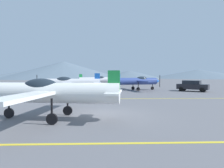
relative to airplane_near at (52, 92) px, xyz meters
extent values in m
plane|color=slate|center=(2.93, 1.28, -1.48)|extent=(400.00, 400.00, 0.00)
cube|color=yellow|center=(2.93, -3.72, -1.47)|extent=(80.00, 0.16, 0.01)
cube|color=yellow|center=(2.93, 8.78, -1.47)|extent=(80.00, 0.16, 0.01)
cylinder|color=white|center=(0.29, -0.04, -0.04)|extent=(6.83, 2.04, 1.09)
ellipsoid|color=#1E2833|center=(-0.59, 0.09, 0.29)|extent=(2.09, 1.17, 0.89)
cube|color=white|center=(-0.10, 0.01, 0.01)|extent=(2.33, 8.79, 0.16)
cube|color=white|center=(3.33, -0.48, 0.01)|extent=(1.05, 2.65, 0.10)
cube|color=#1E8C3F|center=(3.33, -0.48, 0.55)|extent=(0.63, 0.21, 1.19)
cylinder|color=black|center=(-2.46, 0.35, -0.70)|extent=(0.10, 0.10, 1.00)
cylinder|color=black|center=(-2.46, 0.35, -1.20)|extent=(0.57, 0.20, 0.55)
cylinder|color=black|center=(0.64, 1.01, -0.70)|extent=(0.10, 0.10, 1.00)
cylinder|color=black|center=(0.64, 1.01, -1.20)|extent=(0.57, 0.20, 0.55)
cylinder|color=black|center=(0.33, -1.15, -0.70)|extent=(0.10, 0.10, 1.00)
cylinder|color=black|center=(0.33, -1.15, -1.20)|extent=(0.57, 0.20, 0.55)
cylinder|color=silver|center=(-1.19, 12.30, -0.04)|extent=(6.77, 1.33, 1.09)
cone|color=blue|center=(-4.90, 12.44, -0.04)|extent=(0.73, 0.95, 0.93)
cube|color=black|center=(-5.30, 12.45, -0.04)|extent=(0.04, 0.12, 1.98)
ellipsoid|color=#1E2833|center=(-2.08, 12.34, 0.29)|extent=(2.01, 0.96, 0.89)
cube|color=silver|center=(-1.58, 12.32, 0.01)|extent=(1.40, 8.75, 0.16)
cube|color=silver|center=(1.88, 12.19, 0.01)|extent=(0.79, 2.60, 0.10)
cube|color=blue|center=(1.88, 12.19, 0.55)|extent=(0.63, 0.14, 1.19)
cylinder|color=black|center=(-3.96, 12.40, -0.70)|extent=(0.10, 0.10, 1.00)
cylinder|color=black|center=(-3.96, 12.40, -1.20)|extent=(0.56, 0.14, 0.55)
cylinder|color=black|center=(-0.95, 13.39, -0.70)|extent=(0.10, 0.10, 1.00)
cylinder|color=black|center=(-0.95, 13.39, -1.20)|extent=(0.56, 0.14, 0.55)
cylinder|color=black|center=(-1.03, 11.21, -0.70)|extent=(0.10, 0.10, 1.00)
cylinder|color=black|center=(-1.03, 11.21, -1.20)|extent=(0.56, 0.14, 0.55)
cylinder|color=#33478C|center=(7.81, 19.60, -0.04)|extent=(6.81, 2.65, 1.09)
cone|color=blue|center=(11.42, 20.48, -0.04)|extent=(0.89, 1.06, 0.93)
cube|color=black|center=(11.81, 20.57, -0.04)|extent=(0.07, 0.12, 1.98)
ellipsoid|color=#1E2833|center=(8.68, 19.81, 0.29)|extent=(2.14, 1.33, 0.89)
cube|color=#33478C|center=(8.20, 19.69, 0.01)|extent=(3.11, 8.73, 0.16)
cube|color=#33478C|center=(4.83, 18.88, 0.01)|extent=(1.28, 2.67, 0.10)
cube|color=blue|center=(4.83, 18.88, 0.55)|extent=(0.63, 0.26, 1.19)
cylinder|color=black|center=(10.51, 20.25, -0.70)|extent=(0.10, 0.10, 1.00)
cylinder|color=black|center=(10.51, 20.25, -1.20)|extent=(0.57, 0.25, 0.55)
cylinder|color=black|center=(7.88, 18.50, -0.70)|extent=(0.10, 0.10, 1.00)
cylinder|color=black|center=(7.88, 18.50, -1.20)|extent=(0.57, 0.25, 0.55)
cylinder|color=black|center=(7.36, 20.61, -0.70)|extent=(0.10, 0.10, 1.00)
cylinder|color=black|center=(7.36, 20.61, -1.20)|extent=(0.57, 0.25, 0.55)
cylinder|color=silver|center=(0.87, 28.21, -0.04)|extent=(6.83, 2.09, 1.09)
cone|color=#1E8C3F|center=(4.54, 28.77, -0.04)|extent=(0.83, 1.02, 0.93)
cube|color=black|center=(4.93, 28.83, -0.04)|extent=(0.06, 0.12, 1.98)
ellipsoid|color=#1E2833|center=(1.75, 28.34, 0.29)|extent=(2.09, 1.18, 0.89)
cube|color=silver|center=(1.26, 28.27, 0.01)|extent=(2.39, 8.79, 0.16)
cube|color=silver|center=(-2.17, 27.75, 0.01)|extent=(1.07, 2.65, 0.10)
cube|color=#1E8C3F|center=(-2.17, 27.75, 0.55)|extent=(0.64, 0.21, 1.19)
cylinder|color=black|center=(3.61, 28.63, -0.70)|extent=(0.10, 0.10, 1.00)
cylinder|color=black|center=(3.61, 28.63, -1.20)|extent=(0.57, 0.20, 0.55)
cylinder|color=black|center=(0.83, 27.10, -0.70)|extent=(0.10, 0.10, 1.00)
cylinder|color=black|center=(0.83, 27.10, -1.20)|extent=(0.57, 0.20, 0.55)
cylinder|color=black|center=(0.51, 29.26, -0.70)|extent=(0.10, 0.10, 1.00)
cylinder|color=black|center=(0.51, 29.26, -1.20)|extent=(0.57, 0.20, 0.55)
cube|color=black|center=(15.83, 17.32, -0.78)|extent=(4.52, 4.02, 0.75)
cube|color=black|center=(15.71, 17.41, -0.13)|extent=(2.88, 2.71, 0.55)
cylinder|color=black|center=(16.42, 15.74, -1.16)|extent=(0.64, 0.56, 0.64)
cylinder|color=black|center=(17.50, 17.18, -1.16)|extent=(0.64, 0.56, 0.64)
cylinder|color=black|center=(14.15, 17.45, -1.16)|extent=(0.64, 0.56, 0.64)
cylinder|color=black|center=(15.23, 18.89, -1.16)|extent=(0.64, 0.56, 0.64)
cone|color=slate|center=(-64.02, 155.54, 1.87)|extent=(80.99, 80.99, 6.69)
cone|color=slate|center=(-27.58, 125.89, 4.70)|extent=(86.10, 86.10, 12.36)
cone|color=slate|center=(21.20, 139.38, 1.58)|extent=(53.03, 53.03, 6.12)
cone|color=slate|center=(76.93, 138.10, 2.02)|extent=(78.42, 78.42, 6.99)
camera|label=1|loc=(2.93, -10.12, 0.89)|focal=30.07mm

